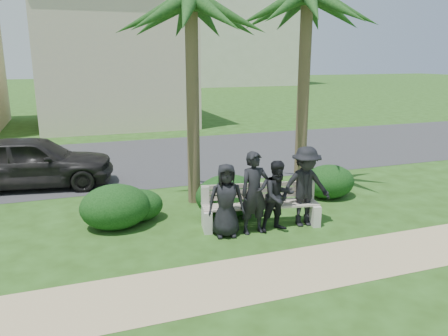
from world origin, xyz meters
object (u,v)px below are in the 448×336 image
(park_bench, at_px, (260,208))
(man_c, at_px, (278,196))
(man_d, at_px, (305,187))
(palm_left, at_px, (191,4))
(man_a, at_px, (226,200))
(man_b, at_px, (254,193))
(car_a, at_px, (33,162))

(park_bench, height_order, man_c, man_c)
(man_d, height_order, palm_left, palm_left)
(man_a, distance_m, palm_left, 4.81)
(man_a, bearing_deg, man_c, 6.47)
(park_bench, height_order, palm_left, palm_left)
(man_b, height_order, man_c, man_b)
(man_d, bearing_deg, man_a, -175.86)
(man_c, height_order, palm_left, palm_left)
(man_a, height_order, man_d, man_d)
(man_c, height_order, man_d, man_d)
(park_bench, xyz_separation_m, car_a, (-4.97, 5.03, 0.35))
(man_a, bearing_deg, man_d, 10.75)
(park_bench, distance_m, man_a, 1.03)
(man_c, xyz_separation_m, man_d, (0.71, 0.08, 0.12))
(man_a, xyz_separation_m, palm_left, (-0.01, 2.44, 4.14))
(palm_left, relative_size, car_a, 1.31)
(man_a, height_order, palm_left, palm_left)
(park_bench, bearing_deg, man_b, -121.72)
(man_a, xyz_separation_m, man_b, (0.63, -0.04, 0.11))
(man_b, xyz_separation_m, man_c, (0.54, -0.06, -0.11))
(man_a, height_order, man_b, man_b)
(man_d, bearing_deg, man_c, -168.80)
(park_bench, distance_m, palm_left, 5.09)
(man_b, bearing_deg, palm_left, 101.23)
(park_bench, height_order, man_a, man_a)
(park_bench, xyz_separation_m, man_d, (0.96, -0.30, 0.49))
(palm_left, height_order, car_a, palm_left)
(park_bench, distance_m, man_d, 1.12)
(man_b, relative_size, man_c, 1.14)
(man_b, relative_size, man_d, 0.99)
(man_b, distance_m, man_c, 0.55)
(man_b, xyz_separation_m, man_d, (1.24, 0.01, 0.01))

